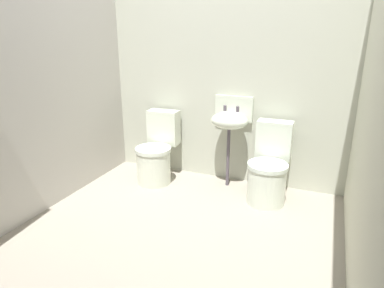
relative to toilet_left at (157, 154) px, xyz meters
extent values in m
cube|color=gray|center=(0.68, -0.89, -0.36)|extent=(3.09, 2.89, 0.08)
cube|color=beige|center=(0.68, 0.40, 0.90)|extent=(3.09, 0.10, 2.45)
cube|color=beige|center=(-0.72, -0.79, 0.90)|extent=(0.10, 2.69, 2.45)
cube|color=beige|center=(2.07, -0.79, 0.90)|extent=(0.10, 2.69, 2.45)
cylinder|color=silver|center=(0.00, -0.09, -0.13)|extent=(0.40, 0.40, 0.38)
cylinder|color=silver|center=(0.00, -0.09, 0.08)|extent=(0.42, 0.42, 0.04)
cube|color=silver|center=(-0.01, 0.21, 0.26)|extent=(0.37, 0.20, 0.40)
cylinder|color=silver|center=(1.28, -0.09, -0.13)|extent=(0.38, 0.38, 0.38)
cylinder|color=silver|center=(1.28, -0.09, 0.08)|extent=(0.40, 0.40, 0.04)
cube|color=silver|center=(1.28, 0.21, 0.26)|extent=(0.36, 0.18, 0.40)
cylinder|color=#504852|center=(0.80, 0.16, 0.01)|extent=(0.04, 0.04, 0.66)
ellipsoid|color=silver|center=(0.80, 0.16, 0.43)|extent=(0.40, 0.32, 0.18)
cube|color=silver|center=(0.80, 0.33, 0.53)|extent=(0.42, 0.04, 0.28)
cylinder|color=#504852|center=(0.73, 0.22, 0.55)|extent=(0.04, 0.04, 0.06)
cylinder|color=#504852|center=(0.87, 0.22, 0.55)|extent=(0.04, 0.04, 0.06)
camera|label=1|loc=(1.77, -3.25, 1.33)|focal=31.91mm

